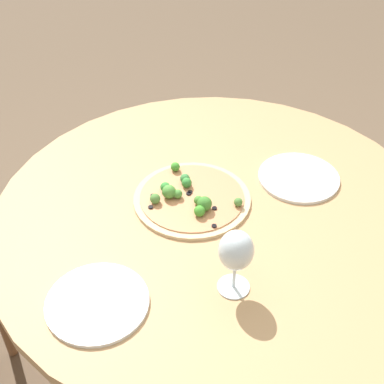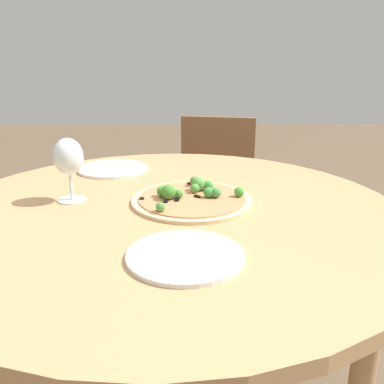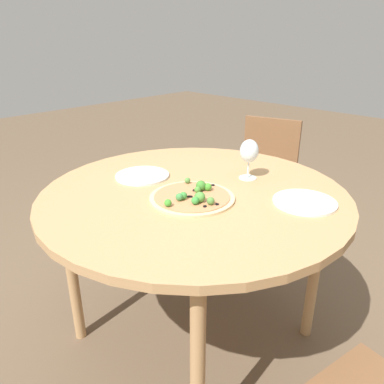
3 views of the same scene
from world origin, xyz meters
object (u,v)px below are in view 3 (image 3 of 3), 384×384
Objects in this scene: pizza at (193,197)px; plate_near at (142,176)px; chair_2 at (264,180)px; wine_glass at (249,152)px; plate_far at (305,202)px.

plate_near is (0.02, 0.34, -0.01)m from pizza.
chair_2 reaches higher than pizza.
wine_glass reaches higher than plate_near.
plate_far is at bearing -101.76° from wine_glass.
pizza is 0.36m from wine_glass.
wine_glass is 0.74× the size of plate_far.
plate_far is (-0.80, -0.70, 0.32)m from chair_2.
chair_2 is 0.94m from wine_glass.
wine_glass is at bearing -2.99° from pizza.
plate_near is at bearing 110.36° from plate_far.
pizza is 1.38× the size of plate_near.
pizza is at bearing 129.02° from plate_far.
chair_2 is 1.11m from plate_far.
plate_near is at bearing 86.44° from pizza.
pizza is 0.44m from plate_far.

